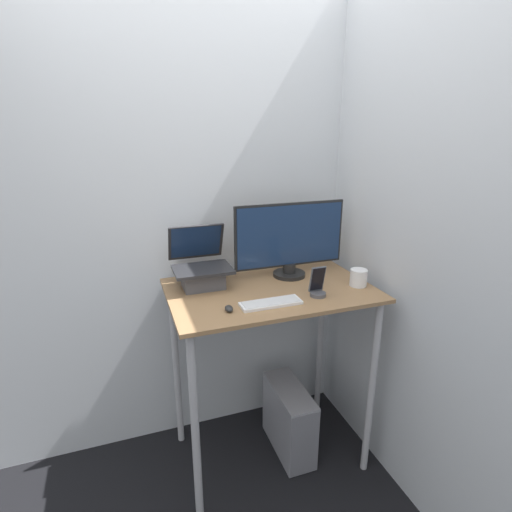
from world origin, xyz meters
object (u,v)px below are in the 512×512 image
object	(u,v)px
laptop	(202,270)
cell_phone	(318,287)
monitor	(290,241)
keyboard	(271,303)
mouse	(229,309)
computer_tower	(289,419)

from	to	relation	value
laptop	cell_phone	size ratio (longest dim) A/B	2.02
laptop	cell_phone	world-z (taller)	laptop
monitor	cell_phone	size ratio (longest dim) A/B	4.16
monitor	keyboard	world-z (taller)	monitor
laptop	monitor	world-z (taller)	monitor
monitor	keyboard	bearing A→B (deg)	-126.21
monitor	mouse	bearing A→B (deg)	-143.54
monitor	computer_tower	xyz separation A→B (m)	(-0.04, -0.14, -1.03)
laptop	keyboard	bearing A→B (deg)	-53.51
computer_tower	cell_phone	bearing A→B (deg)	-71.07
laptop	keyboard	xyz separation A→B (m)	(0.25, -0.33, -0.07)
mouse	computer_tower	bearing A→B (deg)	24.82
keyboard	mouse	xyz separation A→B (m)	(-0.20, -0.00, 0.00)
keyboard	cell_phone	world-z (taller)	cell_phone
laptop	cell_phone	xyz separation A→B (m)	(0.50, -0.31, -0.04)
keyboard	cell_phone	size ratio (longest dim) A/B	1.93
keyboard	computer_tower	xyz separation A→B (m)	(0.20, 0.18, -0.84)
monitor	computer_tower	bearing A→B (deg)	-104.91
computer_tower	keyboard	bearing A→B (deg)	-137.28
cell_phone	computer_tower	xyz separation A→B (m)	(-0.05, 0.16, -0.88)
laptop	mouse	distance (m)	0.35
monitor	computer_tower	distance (m)	1.04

